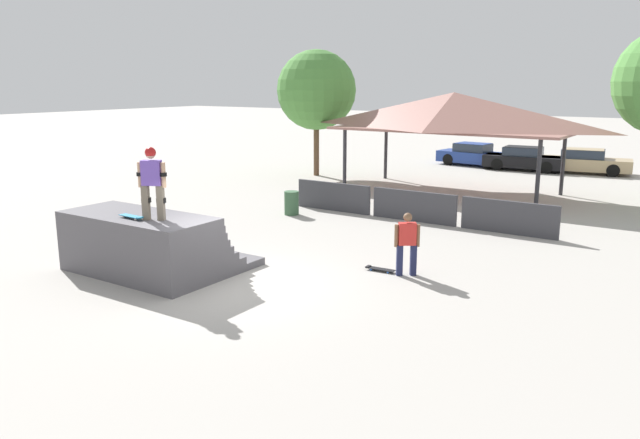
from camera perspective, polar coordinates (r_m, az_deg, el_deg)
The scene contains 13 objects.
ground_plane at distance 14.90m, azimuth -8.30°, elevation -6.02°, with size 160.00×160.00×0.00m, color #ADA8A0.
quarter_pipe_ramp at distance 16.22m, azimuth -15.46°, elevation -2.32°, with size 4.08×3.27×1.52m.
skater_on_deck at distance 14.98m, azimuth -15.12°, elevation 3.64°, with size 0.72×0.48×1.71m.
skateboard_on_deck at distance 15.41m, azimuth -16.76°, elevation 0.27°, with size 0.78×0.24×0.09m.
bystander_walking at distance 15.43m, azimuth 7.96°, elevation -1.95°, with size 0.57×0.46×1.58m.
skateboard_on_ground at distance 15.91m, azimuth 5.44°, elevation -4.52°, with size 0.78×0.24×0.09m.
barrier_fence at distance 21.59m, azimuth 8.58°, elevation 1.22°, with size 9.63×0.12×1.05m.
pavilion_shelter at distance 27.31m, azimuth 12.10°, elevation 9.61°, with size 9.84×4.55×4.26m.
tree_beside_pavilion at distance 31.66m, azimuth -0.34°, elevation 11.74°, with size 3.95×3.95×6.26m.
trash_bin at distance 22.44m, azimuth -2.62°, elevation 1.51°, with size 0.52×0.52×0.85m, color #385B3D.
parked_car_blue at distance 36.76m, azimuth 13.88°, elevation 5.75°, with size 4.18×2.06×1.27m.
parked_car_black at distance 35.53m, azimuth 18.16°, elevation 5.27°, with size 4.29×1.93×1.27m.
parked_car_tan at distance 35.43m, azimuth 23.01°, elevation 4.88°, with size 4.69×2.31×1.27m.
Camera 1 is at (9.53, -10.44, 4.70)m, focal length 35.00 mm.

